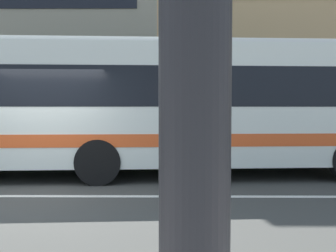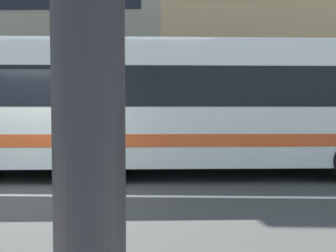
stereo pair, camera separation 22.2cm
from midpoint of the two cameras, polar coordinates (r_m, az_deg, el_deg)
name	(u,v)px [view 2 (the right image)]	position (r m, az deg, el deg)	size (l,w,h in m)	color
ground_plane	(28,195)	(7.56, -20.20, -10.15)	(160.00, 160.00, 0.00)	#3E3E3A
lane_centre_line	(28,195)	(7.56, -20.20, -10.12)	(60.00, 0.16, 0.01)	silver
hedge_row_far	(62,140)	(13.28, -15.76, -2.12)	(16.28, 1.10, 1.14)	#244718
transit_bus	(134,104)	(9.13, -4.61, 3.48)	(12.05, 3.25, 3.24)	silver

